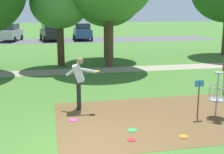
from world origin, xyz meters
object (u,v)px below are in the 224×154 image
parked_car_center_left (51,32)px  disc_golf_basket (215,93)px  parked_car_leftmost (10,32)px  player_throwing (79,80)px  frisbee_near_basket (74,120)px  frisbee_scattered_a (132,130)px  frisbee_by_tee (132,140)px  tree_near_left (59,4)px  parked_car_center_right (82,32)px  frisbee_far_left (184,137)px

parked_car_center_left → disc_golf_basket: bearing=-79.7°
parked_car_leftmost → player_throwing: bearing=-78.4°
frisbee_near_basket → frisbee_scattered_a: 1.84m
disc_golf_basket → frisbee_by_tee: (-2.92, -1.15, -0.74)m
disc_golf_basket → tree_near_left: 10.97m
parked_car_center_right → disc_golf_basket: bearing=-87.4°
tree_near_left → parked_car_center_left: size_ratio=1.12×
frisbee_near_basket → frisbee_scattered_a: size_ratio=0.99×
player_throwing → parked_car_leftmost: parked_car_leftmost is taller
frisbee_near_basket → parked_car_leftmost: size_ratio=0.06×
player_throwing → disc_golf_basket: bearing=-22.2°
frisbee_by_tee → frisbee_far_left: (1.36, -0.08, 0.00)m
frisbee_far_left → tree_near_left: bearing=103.5°
player_throwing → parked_car_leftmost: size_ratio=0.38×
player_throwing → frisbee_by_tee: (1.02, -2.77, -0.98)m
frisbee_far_left → frisbee_near_basket: bearing=146.6°
frisbee_scattered_a → frisbee_far_left: bearing=-30.0°
frisbee_near_basket → frisbee_by_tee: (1.31, -1.68, 0.00)m
parked_car_center_left → parked_car_center_right: (3.46, 0.25, 0.00)m
frisbee_near_basket → player_throwing: bearing=75.2°
disc_golf_basket → frisbee_far_left: bearing=-141.6°
disc_golf_basket → parked_car_leftmost: size_ratio=0.31×
frisbee_by_tee → frisbee_scattered_a: (0.18, 0.60, 0.00)m
frisbee_near_basket → parked_car_center_right: parked_car_center_right is taller
parked_car_center_right → parked_car_leftmost: bearing=178.5°
disc_golf_basket → parked_car_center_left: parked_car_center_left is taller
disc_golf_basket → tree_near_left: size_ratio=0.28×
disc_golf_basket → frisbee_scattered_a: size_ratio=5.42×
disc_golf_basket → player_throwing: size_ratio=0.81×
frisbee_scattered_a → disc_golf_basket: bearing=11.5°
tree_near_left → disc_golf_basket: bearing=-66.7°
frisbee_far_left → disc_golf_basket: bearing=38.4°
frisbee_far_left → parked_car_leftmost: size_ratio=0.05×
frisbee_scattered_a → tree_near_left: size_ratio=0.05×
disc_golf_basket → parked_car_leftmost: 27.43m
tree_near_left → parked_car_center_left: bearing=91.6°
disc_golf_basket → frisbee_by_tee: bearing=-158.5°
frisbee_scattered_a → parked_car_center_left: 26.12m
parked_car_leftmost → tree_near_left: bearing=-73.6°
frisbee_near_basket → frisbee_far_left: bearing=-33.4°
frisbee_by_tee → tree_near_left: (-1.27, 10.90, 3.53)m
parked_car_leftmost → parked_car_center_right: 7.79m
player_throwing → parked_car_center_left: bearing=91.6°
player_throwing → parked_car_leftmost: bearing=101.6°
disc_golf_basket → parked_car_center_left: (-4.63, 25.48, 0.17)m
frisbee_near_basket → frisbee_scattered_a: (1.49, -1.08, 0.00)m
frisbee_scattered_a → parked_car_leftmost: bearing=103.2°
parked_car_center_right → tree_near_left: bearing=-100.8°
disc_golf_basket → player_throwing: bearing=157.8°
frisbee_scattered_a → parked_car_center_left: (-1.89, 26.04, 0.91)m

